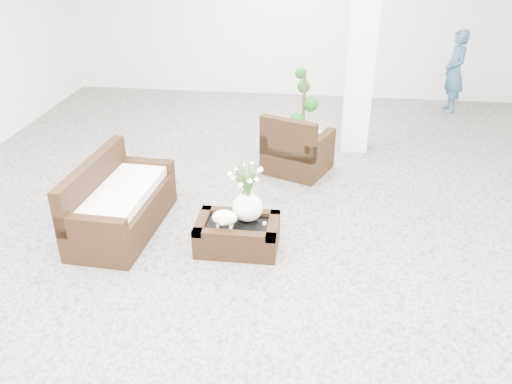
# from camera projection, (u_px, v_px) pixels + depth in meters

# --- Properties ---
(ground) EXTENTS (11.00, 11.00, 0.00)m
(ground) POSITION_uv_depth(u_px,v_px,m) (257.00, 235.00, 6.22)
(ground) COLOR gray
(ground) RESTS_ON ground
(column) EXTENTS (0.40, 0.40, 3.50)m
(column) POSITION_uv_depth(u_px,v_px,m) (363.00, 36.00, 7.73)
(column) COLOR white
(column) RESTS_ON ground
(coffee_table) EXTENTS (0.90, 0.60, 0.31)m
(coffee_table) POSITION_uv_depth(u_px,v_px,m) (238.00, 236.00, 5.92)
(coffee_table) COLOR black
(coffee_table) RESTS_ON ground
(sheep_figurine) EXTENTS (0.28, 0.23, 0.21)m
(sheep_figurine) POSITION_uv_depth(u_px,v_px,m) (225.00, 219.00, 5.72)
(sheep_figurine) COLOR white
(sheep_figurine) RESTS_ON coffee_table
(planter_narcissus) EXTENTS (0.44, 0.44, 0.80)m
(planter_narcissus) POSITION_uv_depth(u_px,v_px,m) (247.00, 188.00, 5.73)
(planter_narcissus) COLOR white
(planter_narcissus) RESTS_ON coffee_table
(tealight) EXTENTS (0.04, 0.04, 0.03)m
(tealight) POSITION_uv_depth(u_px,v_px,m) (265.00, 223.00, 5.82)
(tealight) COLOR white
(tealight) RESTS_ON coffee_table
(armchair) EXTENTS (1.07, 1.05, 0.88)m
(armchair) POSITION_uv_depth(u_px,v_px,m) (298.00, 142.00, 7.59)
(armchair) COLOR black
(armchair) RESTS_ON ground
(loveseat) EXTENTS (0.87, 1.65, 0.86)m
(loveseat) POSITION_uv_depth(u_px,v_px,m) (121.00, 197.00, 6.14)
(loveseat) COLOR black
(loveseat) RESTS_ON ground
(topiary) EXTENTS (0.39, 0.39, 1.45)m
(topiary) POSITION_uv_depth(u_px,v_px,m) (303.00, 119.00, 7.60)
(topiary) COLOR #143F14
(topiary) RESTS_ON ground
(shopper) EXTENTS (0.44, 0.60, 1.51)m
(shopper) POSITION_uv_depth(u_px,v_px,m) (455.00, 71.00, 9.77)
(shopper) COLOR #2F4F69
(shopper) RESTS_ON ground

